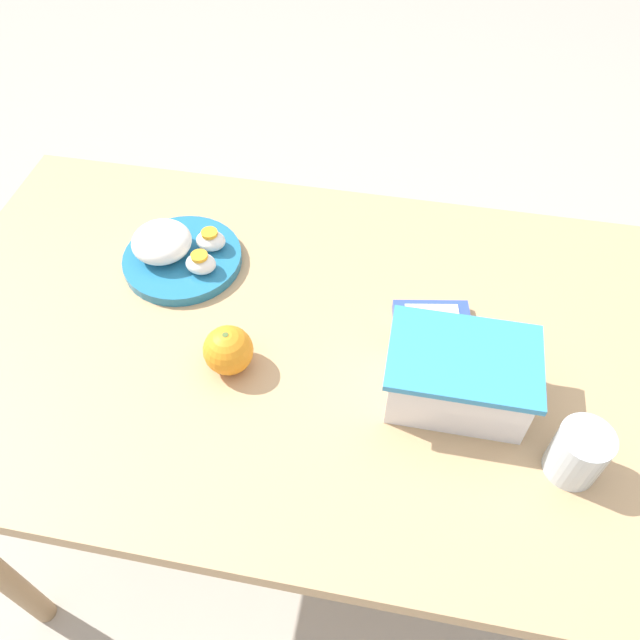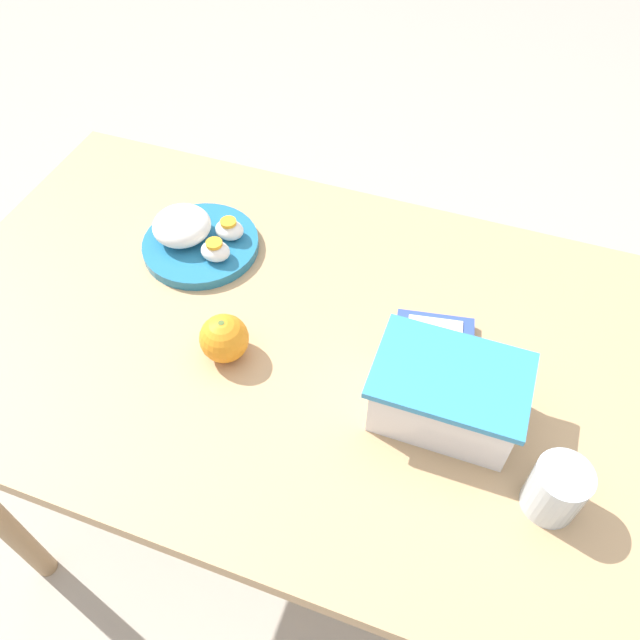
{
  "view_description": "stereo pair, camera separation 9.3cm",
  "coord_description": "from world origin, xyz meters",
  "px_view_note": "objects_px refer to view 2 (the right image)",
  "views": [
    {
      "loc": [
        -0.11,
        0.56,
        1.51
      ],
      "look_at": [
        -0.0,
        -0.01,
        0.79
      ],
      "focal_mm": 35.0,
      "sensor_mm": 36.0,
      "label": 1
    },
    {
      "loc": [
        -0.2,
        0.54,
        1.51
      ],
      "look_at": [
        -0.0,
        -0.01,
        0.79
      ],
      "focal_mm": 35.0,
      "sensor_mm": 36.0,
      "label": 2
    }
  ],
  "objects_px": {
    "food_container": "(446,397)",
    "rice_plate": "(196,237)",
    "drinking_glass": "(556,489)",
    "candy_bar": "(435,329)",
    "orange_fruit": "(224,338)"
  },
  "relations": [
    {
      "from": "food_container",
      "to": "candy_bar",
      "type": "bearing_deg",
      "value": -72.82
    },
    {
      "from": "food_container",
      "to": "rice_plate",
      "type": "bearing_deg",
      "value": -21.37
    },
    {
      "from": "candy_bar",
      "to": "drinking_glass",
      "type": "bearing_deg",
      "value": 131.82
    },
    {
      "from": "food_container",
      "to": "candy_bar",
      "type": "distance_m",
      "value": 0.15
    },
    {
      "from": "rice_plate",
      "to": "candy_bar",
      "type": "relative_size",
      "value": 1.6
    },
    {
      "from": "drinking_glass",
      "to": "rice_plate",
      "type": "bearing_deg",
      "value": -23.08
    },
    {
      "from": "food_container",
      "to": "rice_plate",
      "type": "xyz_separation_m",
      "value": [
        0.47,
        -0.18,
        -0.02
      ]
    },
    {
      "from": "rice_plate",
      "to": "drinking_glass",
      "type": "distance_m",
      "value": 0.67
    },
    {
      "from": "drinking_glass",
      "to": "orange_fruit",
      "type": "bearing_deg",
      "value": -9.09
    },
    {
      "from": "orange_fruit",
      "to": "rice_plate",
      "type": "relative_size",
      "value": 0.37
    },
    {
      "from": "orange_fruit",
      "to": "candy_bar",
      "type": "height_order",
      "value": "orange_fruit"
    },
    {
      "from": "orange_fruit",
      "to": "candy_bar",
      "type": "xyz_separation_m",
      "value": [
        -0.28,
        -0.14,
        -0.03
      ]
    },
    {
      "from": "orange_fruit",
      "to": "drinking_glass",
      "type": "relative_size",
      "value": 0.89
    },
    {
      "from": "orange_fruit",
      "to": "drinking_glass",
      "type": "xyz_separation_m",
      "value": [
        -0.48,
        0.08,
        0.0
      ]
    },
    {
      "from": "candy_bar",
      "to": "drinking_glass",
      "type": "height_order",
      "value": "drinking_glass"
    }
  ]
}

